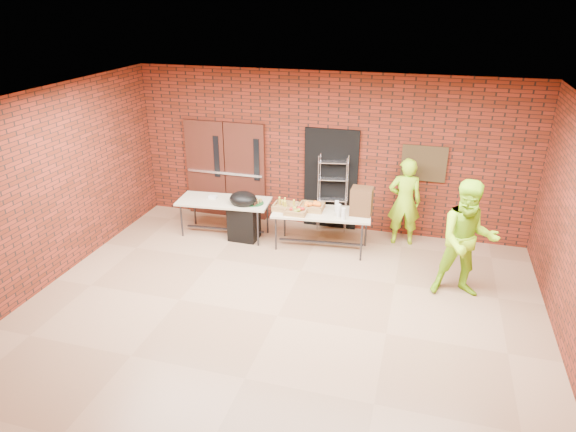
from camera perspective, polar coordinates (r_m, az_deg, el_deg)
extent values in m
cube|color=#8E6A4C|center=(8.02, -1.17, -11.16)|extent=(8.00, 7.00, 0.04)
cube|color=silver|center=(6.73, -1.40, 12.18)|extent=(8.00, 7.00, 0.04)
cube|color=maroon|center=(10.44, 4.40, 7.08)|extent=(8.00, 0.04, 3.20)
cube|color=maroon|center=(4.49, -15.18, -18.41)|extent=(8.00, 0.04, 3.20)
cube|color=maroon|center=(9.16, -26.12, 2.31)|extent=(0.04, 7.00, 3.20)
cube|color=#3F1812|center=(11.32, -9.08, 5.26)|extent=(0.88, 0.08, 2.10)
cube|color=#3F1812|center=(10.99, -4.78, 4.91)|extent=(0.88, 0.08, 2.10)
cube|color=black|center=(11.08, -7.95, 6.55)|extent=(0.12, 0.02, 0.90)
cube|color=black|center=(10.76, -3.52, 6.22)|extent=(0.12, 0.02, 0.90)
cube|color=silver|center=(11.11, -7.06, 4.75)|extent=(1.70, 0.04, 0.05)
cube|color=black|center=(10.53, 4.77, 4.07)|extent=(1.10, 0.06, 2.10)
cube|color=#382C16|center=(10.20, 14.86, 5.67)|extent=(0.85, 0.04, 0.70)
cube|color=#C5B997|center=(10.31, -7.14, 1.63)|extent=(1.88, 0.91, 0.04)
cube|color=#2D2D32|center=(10.55, -6.97, -1.43)|extent=(1.62, 0.18, 0.03)
cylinder|color=#2D2D32|center=(11.03, -10.34, 0.80)|extent=(0.04, 0.04, 0.71)
cylinder|color=#2D2D32|center=(10.45, -2.29, -0.11)|extent=(0.04, 0.04, 0.71)
cylinder|color=#2D2D32|center=(10.53, -11.74, -0.43)|extent=(0.04, 0.04, 0.71)
cylinder|color=#2D2D32|center=(9.93, -3.37, -1.47)|extent=(0.04, 0.04, 0.71)
cube|color=#C5B997|center=(9.69, 3.77, 0.35)|extent=(1.91, 0.96, 0.04)
cube|color=#2D2D32|center=(9.95, 3.67, -2.90)|extent=(1.63, 0.22, 0.03)
cylinder|color=#2D2D32|center=(10.30, -0.37, -0.45)|extent=(0.04, 0.04, 0.71)
cylinder|color=#2D2D32|center=(10.01, 8.66, -1.48)|extent=(0.04, 0.04, 0.71)
cylinder|color=#2D2D32|center=(9.76, -1.36, -1.86)|extent=(0.04, 0.04, 0.71)
cylinder|color=#2D2D32|center=(9.46, 8.16, -2.99)|extent=(0.04, 0.04, 0.71)
cube|color=#9F7D40|center=(9.77, -0.24, 0.94)|extent=(0.46, 0.36, 0.07)
cube|color=#9F7D40|center=(9.76, 2.61, 0.90)|extent=(0.46, 0.36, 0.07)
cube|color=#9F7D40|center=(9.57, 0.88, 0.41)|extent=(0.41, 0.32, 0.06)
cylinder|color=#13471F|center=(10.09, -3.81, 1.44)|extent=(0.39, 0.39, 0.01)
cube|color=silver|center=(10.43, -8.35, 2.11)|extent=(0.16, 0.11, 0.05)
cube|color=#54311C|center=(9.58, 8.17, 1.64)|extent=(0.39, 0.35, 0.51)
cylinder|color=silver|center=(9.46, 5.66, 0.61)|extent=(0.08, 0.08, 0.24)
cylinder|color=silver|center=(9.36, 6.16, 0.25)|extent=(0.07, 0.07, 0.22)
cylinder|color=silver|center=(9.66, 5.45, 1.07)|extent=(0.08, 0.08, 0.23)
cube|color=black|center=(10.24, -4.91, -0.72)|extent=(0.56, 0.46, 0.70)
ellipsoid|color=black|center=(10.04, -5.00, 1.89)|extent=(0.55, 0.47, 0.30)
imported|color=#99E319|center=(10.09, 12.81, 1.56)|extent=(0.69, 0.51, 1.74)
imported|color=#99E319|center=(8.54, 19.30, -2.53)|extent=(1.06, 0.88, 1.96)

